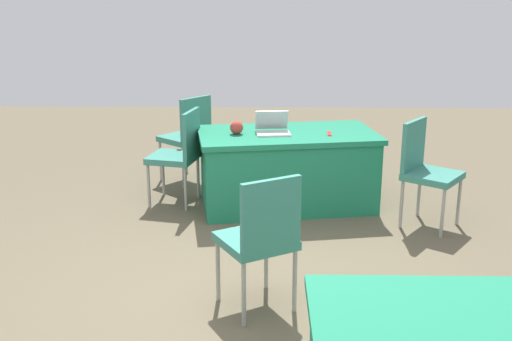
{
  "coord_description": "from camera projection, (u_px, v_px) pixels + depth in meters",
  "views": [
    {
      "loc": [
        -0.25,
        3.75,
        2.09
      ],
      "look_at": [
        -0.18,
        -0.22,
        0.9
      ],
      "focal_mm": 43.3,
      "sensor_mm": 36.0,
      "label": 1
    }
  ],
  "objects": [
    {
      "name": "ground_plane",
      "position": [
        229.0,
        306.0,
        4.2
      ],
      "size": [
        14.4,
        14.4,
        0.0
      ],
      "primitive_type": "plane",
      "color": "brown"
    },
    {
      "name": "table_foreground",
      "position": [
        287.0,
        169.0,
        6.05
      ],
      "size": [
        1.83,
        1.18,
        0.74
      ],
      "rotation": [
        0.0,
        0.0,
        0.16
      ],
      "color": "#1E7A56",
      "rests_on": "ground"
    },
    {
      "name": "chair_near_front",
      "position": [
        188.0,
        133.0,
        6.72
      ],
      "size": [
        0.62,
        0.62,
        0.96
      ],
      "rotation": [
        0.0,
        0.0,
        4.0
      ],
      "color": "#9E9993",
      "rests_on": "ground"
    },
    {
      "name": "chair_tucked_left",
      "position": [
        180.0,
        151.0,
        6.04
      ],
      "size": [
        0.52,
        0.52,
        0.95
      ],
      "rotation": [
        0.0,
        0.0,
        4.5
      ],
      "color": "#9E9993",
      "rests_on": "ground"
    },
    {
      "name": "chair_aisle",
      "position": [
        426.0,
        167.0,
        5.49
      ],
      "size": [
        0.62,
        0.62,
        0.95
      ],
      "rotation": [
        0.0,
        0.0,
        0.93
      ],
      "color": "#9E9993",
      "rests_on": "ground"
    },
    {
      "name": "chair_by_pillar",
      "position": [
        261.0,
        234.0,
        3.99
      ],
      "size": [
        0.6,
        0.6,
        0.96
      ],
      "rotation": [
        0.0,
        0.0,
        3.66
      ],
      "color": "#9E9993",
      "rests_on": "ground"
    },
    {
      "name": "laptop_silver",
      "position": [
        273.0,
        129.0,
        5.89
      ],
      "size": [
        0.35,
        0.32,
        0.21
      ],
      "rotation": [
        0.0,
        0.0,
        0.1
      ],
      "color": "silver",
      "rests_on": "table_foreground"
    },
    {
      "name": "yarn_ball",
      "position": [
        237.0,
        128.0,
        5.86
      ],
      "size": [
        0.13,
        0.13,
        0.13
      ],
      "primitive_type": "sphere",
      "color": "#B2382D",
      "rests_on": "table_foreground"
    },
    {
      "name": "scissors_red",
      "position": [
        329.0,
        134.0,
        5.88
      ],
      "size": [
        0.05,
        0.18,
        0.01
      ],
      "primitive_type": "cube",
      "rotation": [
        0.0,
        0.0,
        1.51
      ],
      "color": "red",
      "rests_on": "table_foreground"
    }
  ]
}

